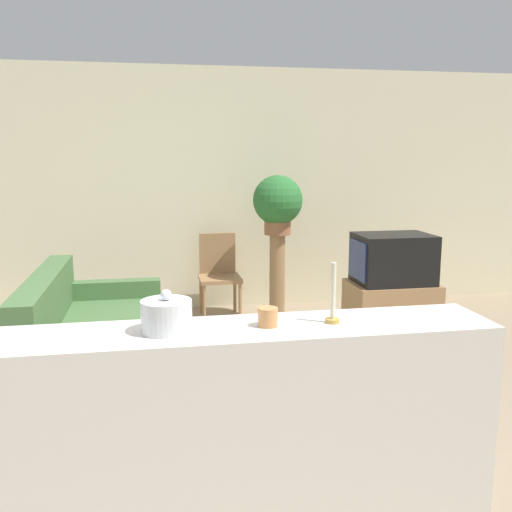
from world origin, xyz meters
The scene contains 12 objects.
ground_plane centered at (0.00, 0.00, 0.00)m, with size 14.00×14.00×0.00m, color gray.
wall_back centered at (0.00, 3.43, 1.35)m, with size 9.00×0.06×2.70m.
couch centered at (-0.92, 1.47, 0.28)m, with size 0.99×1.85×0.84m.
tv_stand centered at (1.83, 2.01, 0.27)m, with size 0.81×0.57×0.53m.
television centered at (1.82, 2.01, 0.77)m, with size 0.72×0.52×0.47m.
wooden_chair centered at (0.27, 3.04, 0.50)m, with size 0.44×0.44×0.90m.
plant_stand centered at (0.85, 2.74, 0.46)m, with size 0.16×0.16×0.93m.
potted_plant centered at (0.85, 2.74, 1.26)m, with size 0.52×0.52×0.61m.
foreground_counter centered at (0.00, -0.51, 0.48)m, with size 2.32×0.44×0.96m.
decorative_bowl centered at (-0.38, -0.51, 1.04)m, with size 0.23×0.23×0.20m.
candle_jar centered at (0.08, -0.51, 1.01)m, with size 0.09×0.09×0.09m.
candlestick centered at (0.40, -0.51, 1.06)m, with size 0.07×0.07×0.29m.
Camera 1 is at (-0.43, -3.01, 1.75)m, focal length 40.00 mm.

